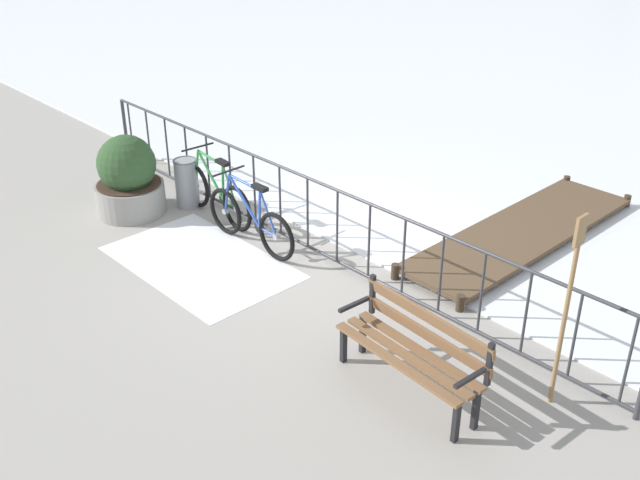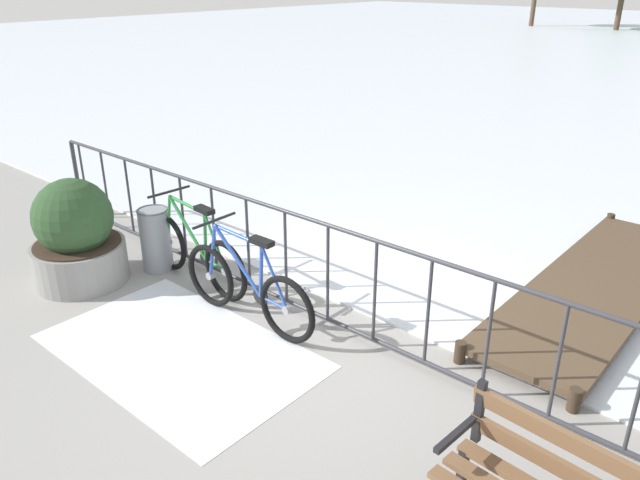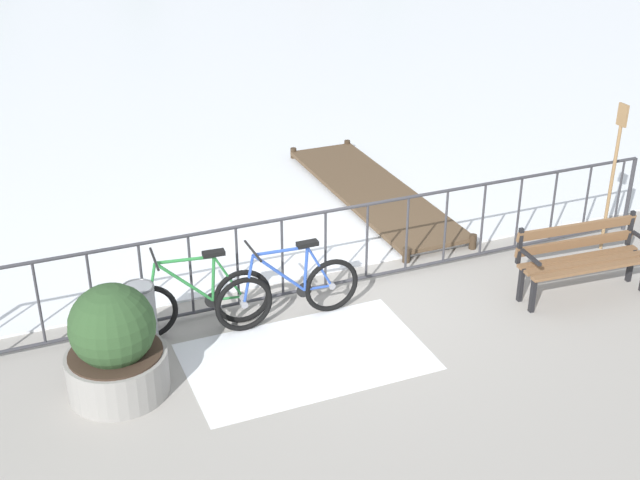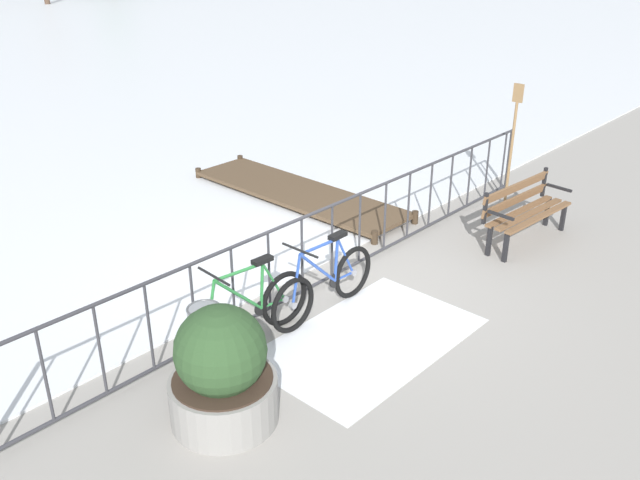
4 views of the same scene
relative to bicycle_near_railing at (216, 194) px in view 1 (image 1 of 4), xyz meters
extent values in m
plane|color=#9E9991|center=(1.64, 0.25, -0.37)|extent=(160.00, 160.00, 0.00)
cube|color=white|center=(0.91, -0.95, -0.36)|extent=(2.52, 1.54, 0.01)
cylinder|color=#38383D|center=(1.64, 0.25, 0.68)|extent=(9.00, 0.04, 0.04)
cylinder|color=#38383D|center=(1.64, 0.25, -0.29)|extent=(9.00, 0.04, 0.04)
cylinder|color=#38383D|center=(-2.86, 0.25, 0.16)|extent=(0.06, 0.06, 1.05)
cylinder|color=#38383D|center=(-2.68, 0.25, 0.20)|extent=(0.03, 0.03, 0.97)
cylinder|color=#38383D|center=(-2.14, 0.25, 0.20)|extent=(0.03, 0.03, 0.97)
cylinder|color=#38383D|center=(-1.60, 0.25, 0.20)|extent=(0.03, 0.03, 0.97)
cylinder|color=#38383D|center=(-1.06, 0.25, 0.20)|extent=(0.03, 0.03, 0.97)
cylinder|color=#38383D|center=(-0.52, 0.25, 0.20)|extent=(0.03, 0.03, 0.97)
cylinder|color=#38383D|center=(0.02, 0.25, 0.20)|extent=(0.03, 0.03, 0.97)
cylinder|color=#38383D|center=(0.56, 0.25, 0.20)|extent=(0.03, 0.03, 0.97)
cylinder|color=#38383D|center=(1.10, 0.25, 0.20)|extent=(0.03, 0.03, 0.97)
cylinder|color=#38383D|center=(1.64, 0.25, 0.20)|extent=(0.03, 0.03, 0.97)
cylinder|color=#38383D|center=(2.18, 0.25, 0.20)|extent=(0.03, 0.03, 0.97)
cylinder|color=#38383D|center=(2.72, 0.25, 0.20)|extent=(0.03, 0.03, 0.97)
cylinder|color=#38383D|center=(3.26, 0.25, 0.20)|extent=(0.03, 0.03, 0.97)
cylinder|color=#38383D|center=(3.80, 0.25, 0.20)|extent=(0.03, 0.03, 0.97)
cylinder|color=#38383D|center=(4.34, 0.25, 0.20)|extent=(0.03, 0.03, 0.97)
cylinder|color=#38383D|center=(4.88, 0.25, 0.20)|extent=(0.03, 0.03, 0.97)
cylinder|color=#38383D|center=(5.42, 0.25, 0.20)|extent=(0.03, 0.03, 0.97)
cylinder|color=#38383D|center=(5.96, 0.25, 0.20)|extent=(0.03, 0.03, 0.97)
torus|color=black|center=(0.52, -0.03, -0.04)|extent=(0.66, 0.10, 0.66)
cylinder|color=gray|center=(0.52, -0.03, -0.04)|extent=(0.08, 0.06, 0.08)
torus|color=black|center=(-0.53, 0.03, -0.04)|extent=(0.66, 0.10, 0.66)
cylinder|color=gray|center=(-0.53, 0.03, -0.04)|extent=(0.08, 0.06, 0.08)
cylinder|color=#2D843D|center=(0.21, -0.01, 0.25)|extent=(0.08, 0.04, 0.53)
cylinder|color=#2D843D|center=(-0.11, 0.01, 0.26)|extent=(0.61, 0.07, 0.59)
cylinder|color=#2D843D|center=(-0.09, 0.01, 0.53)|extent=(0.63, 0.07, 0.07)
cylinder|color=#2D843D|center=(0.35, -0.02, -0.03)|extent=(0.34, 0.05, 0.05)
cylinder|color=#2D843D|center=(0.37, -0.02, 0.24)|extent=(0.32, 0.05, 0.56)
cylinder|color=#2D843D|center=(-0.46, 0.03, 0.25)|extent=(0.16, 0.04, 0.59)
cube|color=black|center=(0.23, -0.01, 0.55)|extent=(0.25, 0.11, 0.05)
cylinder|color=black|center=(-0.40, 0.02, 0.59)|extent=(0.06, 0.52, 0.03)
cylinder|color=black|center=(0.19, -0.01, -0.02)|extent=(0.18, 0.03, 0.18)
torus|color=black|center=(1.53, -0.19, -0.04)|extent=(0.66, 0.07, 0.66)
cylinder|color=gray|center=(1.53, -0.19, -0.04)|extent=(0.08, 0.06, 0.08)
torus|color=black|center=(0.48, -0.20, -0.04)|extent=(0.66, 0.07, 0.66)
cylinder|color=gray|center=(0.48, -0.20, -0.04)|extent=(0.08, 0.06, 0.08)
cylinder|color=#2D51B2|center=(1.22, -0.19, 0.25)|extent=(0.08, 0.04, 0.53)
cylinder|color=#2D51B2|center=(0.90, -0.19, 0.26)|extent=(0.61, 0.04, 0.59)
cylinder|color=#2D51B2|center=(0.92, -0.19, 0.53)|extent=(0.63, 0.04, 0.07)
cylinder|color=#2D51B2|center=(1.37, -0.19, -0.03)|extent=(0.34, 0.03, 0.05)
cylinder|color=#2D51B2|center=(1.39, -0.19, 0.24)|extent=(0.32, 0.03, 0.56)
cylinder|color=#2D51B2|center=(0.55, -0.20, 0.25)|extent=(0.16, 0.03, 0.59)
cube|color=black|center=(1.24, -0.19, 0.55)|extent=(0.24, 0.10, 0.05)
cylinder|color=black|center=(0.61, -0.20, 0.59)|extent=(0.04, 0.52, 0.03)
cylinder|color=black|center=(1.20, -0.19, -0.02)|extent=(0.18, 0.02, 0.18)
cube|color=brown|center=(4.42, -0.87, 0.07)|extent=(1.60, 0.22, 0.04)
cube|color=brown|center=(4.41, -1.02, 0.07)|extent=(1.60, 0.22, 0.04)
cube|color=brown|center=(4.40, -1.17, 0.07)|extent=(1.60, 0.22, 0.04)
cube|color=brown|center=(4.43, -0.77, 0.21)|extent=(1.60, 0.17, 0.12)
cube|color=brown|center=(4.43, -0.77, 0.41)|extent=(1.60, 0.17, 0.12)
cube|color=black|center=(5.16, -1.21, -0.15)|extent=(0.05, 0.06, 0.44)
cube|color=black|center=(5.18, -0.95, -0.15)|extent=(0.05, 0.06, 0.44)
cube|color=black|center=(5.19, -0.83, 0.30)|extent=(0.05, 0.05, 0.45)
cube|color=black|center=(5.17, -1.08, 0.27)|extent=(0.07, 0.40, 0.04)
cube|color=black|center=(3.65, -1.09, -0.15)|extent=(0.05, 0.06, 0.44)
cube|color=black|center=(3.67, -0.83, -0.15)|extent=(0.05, 0.06, 0.44)
cube|color=black|center=(3.67, -0.71, 0.30)|extent=(0.05, 0.05, 0.45)
cube|color=black|center=(3.66, -0.96, 0.27)|extent=(0.07, 0.40, 0.04)
cylinder|color=gray|center=(-1.01, -0.79, -0.15)|extent=(0.99, 0.99, 0.44)
cylinder|color=#38281E|center=(-1.01, -0.79, 0.08)|extent=(0.91, 0.91, 0.02)
sphere|color=#2D4C28|center=(-1.01, -0.79, 0.38)|extent=(0.83, 0.83, 0.83)
cylinder|color=gray|center=(-0.62, -0.07, -0.01)|extent=(0.34, 0.34, 0.72)
torus|color=#545558|center=(-0.62, -0.07, 0.35)|extent=(0.35, 0.35, 0.02)
cylinder|color=#937047|center=(5.46, -0.11, 0.48)|extent=(0.04, 0.04, 1.70)
cube|color=#937047|center=(5.46, -0.11, 1.47)|extent=(0.03, 0.16, 0.28)
cube|color=brown|center=(3.39, 2.56, -0.25)|extent=(1.10, 4.02, 0.06)
cylinder|color=#3C2E20|center=(2.90, 0.55, -0.27)|extent=(0.10, 0.10, 0.20)
cylinder|color=#3C2E20|center=(3.89, 0.55, -0.27)|extent=(0.10, 0.10, 0.20)
cylinder|color=#3C2E20|center=(2.90, 4.57, -0.27)|extent=(0.10, 0.10, 0.20)
cylinder|color=#3C2E20|center=(3.89, 4.57, -0.27)|extent=(0.10, 0.10, 0.20)
camera|label=1|loc=(8.02, -5.59, 4.34)|focal=41.96mm
camera|label=2|loc=(4.90, -3.62, 2.77)|focal=34.33mm
camera|label=3|loc=(-1.80, -7.79, 4.63)|focal=46.97mm
camera|label=4|loc=(-4.09, -4.81, 3.79)|focal=38.06mm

